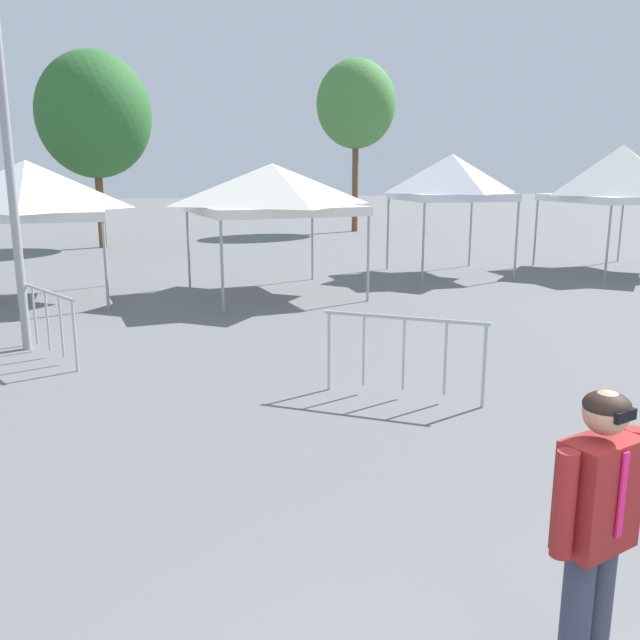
% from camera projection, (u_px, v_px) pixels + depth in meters
% --- Properties ---
extents(canopy_tent_behind_center, '(3.17, 3.17, 3.06)m').
position_uv_depth(canopy_tent_behind_center, '(28.00, 189.00, 14.43)').
color(canopy_tent_behind_center, '#9E9EA3').
rests_on(canopy_tent_behind_center, ground).
extents(canopy_tent_behind_left, '(3.70, 3.70, 3.00)m').
position_uv_depth(canopy_tent_behind_left, '(272.00, 189.00, 15.20)').
color(canopy_tent_behind_left, '#9E9EA3').
rests_on(canopy_tent_behind_left, ground).
extents(canopy_tent_left_of_center, '(2.94, 2.94, 3.27)m').
position_uv_depth(canopy_tent_left_of_center, '(451.00, 177.00, 18.16)').
color(canopy_tent_left_of_center, '#9E9EA3').
rests_on(canopy_tent_left_of_center, ground).
extents(canopy_tent_behind_right, '(3.32, 3.32, 3.54)m').
position_uv_depth(canopy_tent_behind_right, '(621.00, 173.00, 18.79)').
color(canopy_tent_behind_right, '#9E9EA3').
rests_on(canopy_tent_behind_right, ground).
extents(person_foreground, '(0.63, 0.34, 1.78)m').
position_uv_depth(person_foreground, '(595.00, 527.00, 3.49)').
color(person_foreground, '#33384C').
rests_on(person_foreground, ground).
extents(tree_behind_tents_left, '(4.08, 4.08, 7.03)m').
position_uv_depth(tree_behind_tents_left, '(94.00, 115.00, 24.16)').
color(tree_behind_tents_left, brown).
rests_on(tree_behind_tents_left, ground).
extents(tree_behind_tents_right, '(3.61, 3.61, 7.77)m').
position_uv_depth(tree_behind_tents_right, '(356.00, 105.00, 30.50)').
color(tree_behind_tents_right, brown).
rests_on(tree_behind_tents_right, ground).
extents(crowd_barrier_near_person, '(0.93, 1.93, 1.08)m').
position_uv_depth(crowd_barrier_near_person, '(47.00, 310.00, 10.25)').
color(crowd_barrier_near_person, '#B7BABF').
rests_on(crowd_barrier_near_person, ground).
extents(crowd_barrier_mid_lot, '(1.68, 1.33, 1.08)m').
position_uv_depth(crowd_barrier_mid_lot, '(404.00, 341.00, 8.39)').
color(crowd_barrier_mid_lot, '#B7BABF').
rests_on(crowd_barrier_mid_lot, ground).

